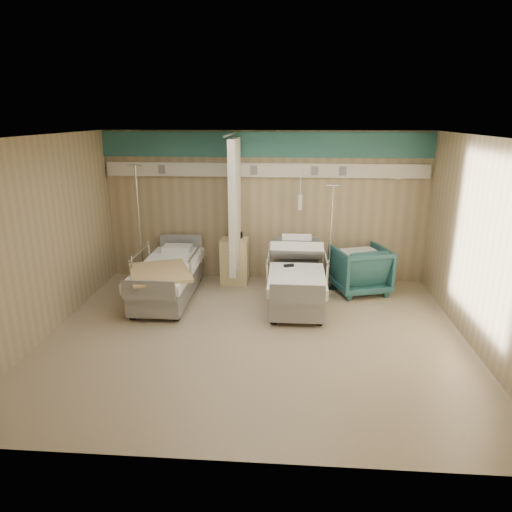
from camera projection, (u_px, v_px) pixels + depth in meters
The scene contains 13 objects.
ground at pixel (255, 336), 6.59m from camera, with size 6.00×5.00×0.00m, color tan.
room_walls at pixel (254, 206), 6.28m from camera, with size 6.04×5.04×2.82m.
bed_right at pixel (296, 285), 7.69m from camera, with size 1.00×2.16×0.63m, color white, non-canonical shape.
bed_left at pixel (168, 282), 7.85m from camera, with size 1.00×2.16×0.63m, color white, non-canonical shape.
bedside_cabinet at pixel (235, 261), 8.60m from camera, with size 0.50×0.48×0.85m, color beige.
visitor_armchair at pixel (360, 269), 8.15m from camera, with size 0.90×0.93×0.84m, color #204E51.
waffle_blanket at pixel (361, 244), 8.02m from camera, with size 0.69×0.61×0.08m, color silver.
iv_stand_right at pixel (329, 268), 8.30m from camera, with size 0.34×0.34×1.91m.
iv_stand_left at pixel (142, 258), 8.65m from camera, with size 0.40×0.40×2.22m.
call_remote at pixel (289, 265), 7.63m from camera, with size 0.17×0.07×0.04m, color black.
tan_blanket at pixel (160, 272), 7.31m from camera, with size 0.90×1.14×0.04m, color tan.
toiletry_bag at pixel (236, 235), 8.53m from camera, with size 0.22×0.14×0.12m, color black.
white_cup at pixel (232, 234), 8.59m from camera, with size 0.10×0.10×0.14m, color white.
Camera 1 is at (0.45, -5.93, 3.06)m, focal length 32.00 mm.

